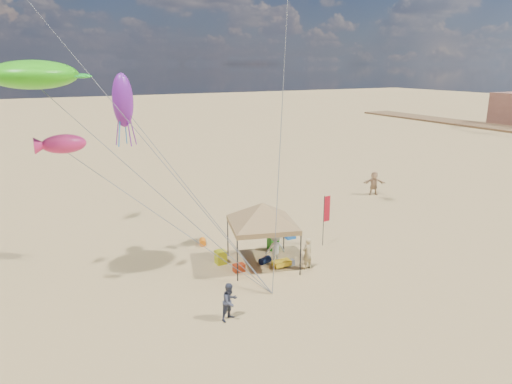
% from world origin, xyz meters
% --- Properties ---
extents(ground, '(280.00, 280.00, 0.00)m').
position_xyz_m(ground, '(0.00, 0.00, 0.00)').
color(ground, tan).
rests_on(ground, ground).
extents(canopy_tent, '(5.89, 5.89, 3.78)m').
position_xyz_m(canopy_tent, '(0.61, 3.48, 3.14)').
color(canopy_tent, black).
rests_on(canopy_tent, ground).
extents(feather_flag, '(0.44, 0.06, 2.88)m').
position_xyz_m(feather_flag, '(5.00, 4.25, 1.93)').
color(feather_flag, black).
rests_on(feather_flag, ground).
extents(cooler_red, '(0.54, 0.38, 0.38)m').
position_xyz_m(cooler_red, '(-0.76, 3.33, 0.19)').
color(cooler_red, '#AE2D0D').
rests_on(cooler_red, ground).
extents(cooler_blue, '(0.54, 0.38, 0.38)m').
position_xyz_m(cooler_blue, '(3.80, 5.97, 0.19)').
color(cooler_blue, blue).
rests_on(cooler_blue, ground).
extents(bag_navy, '(0.69, 0.54, 0.36)m').
position_xyz_m(bag_navy, '(0.81, 3.56, 0.18)').
color(bag_navy, black).
rests_on(bag_navy, ground).
extents(bag_orange, '(0.54, 0.69, 0.36)m').
position_xyz_m(bag_orange, '(-1.07, 7.38, 0.18)').
color(bag_orange, orange).
rests_on(bag_orange, ground).
extents(chair_green, '(0.50, 0.50, 0.70)m').
position_xyz_m(chair_green, '(2.10, 5.01, 0.35)').
color(chair_green, '#1E8818').
rests_on(chair_green, ground).
extents(chair_yellow, '(0.50, 0.50, 0.70)m').
position_xyz_m(chair_yellow, '(-1.17, 4.60, 0.35)').
color(chair_yellow, '#BEC515').
rests_on(chair_yellow, ground).
extents(crate_grey, '(0.34, 0.30, 0.28)m').
position_xyz_m(crate_grey, '(1.86, 2.80, 0.14)').
color(crate_grey, gray).
rests_on(crate_grey, ground).
extents(beach_cart, '(0.90, 0.50, 0.24)m').
position_xyz_m(beach_cart, '(1.36, 2.83, 0.20)').
color(beach_cart, yellow).
rests_on(beach_cart, ground).
extents(person_near_a, '(0.64, 0.47, 1.60)m').
position_xyz_m(person_near_a, '(2.35, 2.07, 0.80)').
color(person_near_a, tan).
rests_on(person_near_a, ground).
extents(person_near_b, '(0.91, 0.82, 1.54)m').
position_xyz_m(person_near_b, '(-2.99, -0.51, 0.77)').
color(person_near_b, '#383B4C').
rests_on(person_near_b, ground).
extents(person_near_c, '(1.14, 0.70, 1.71)m').
position_xyz_m(person_near_c, '(1.21, 3.27, 0.85)').
color(person_near_c, beige).
rests_on(person_near_c, ground).
extents(person_far_c, '(1.76, 1.28, 1.84)m').
position_xyz_m(person_far_c, '(14.48, 11.07, 0.92)').
color(person_far_c, tan).
rests_on(person_far_c, ground).
extents(turtle_kite, '(4.21, 3.86, 1.14)m').
position_xyz_m(turtle_kite, '(-8.73, 5.26, 9.35)').
color(turtle_kite, '#34C812').
rests_on(turtle_kite, ground).
extents(fish_kite, '(1.92, 1.12, 0.81)m').
position_xyz_m(fish_kite, '(-7.87, 5.44, 6.51)').
color(fish_kite, '#D42467').
rests_on(fish_kite, ground).
extents(squid_kite, '(1.14, 1.14, 2.49)m').
position_xyz_m(squid_kite, '(-5.02, 6.76, 8.14)').
color(squid_kite, purple).
rests_on(squid_kite, ground).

